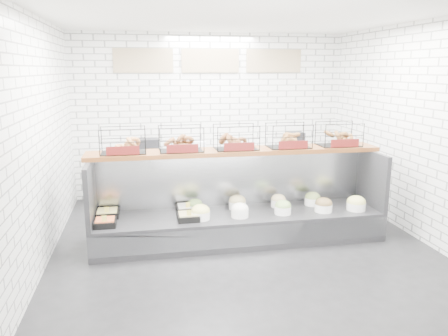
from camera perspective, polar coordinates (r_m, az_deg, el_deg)
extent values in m
plane|color=black|center=(5.98, 2.59, -10.39)|extent=(5.50, 5.50, 0.00)
cube|color=white|center=(8.24, -1.78, 6.86)|extent=(5.00, 0.02, 3.00)
cube|color=white|center=(5.54, -23.32, 2.90)|extent=(0.02, 5.50, 3.00)
cube|color=white|center=(6.61, 24.39, 4.25)|extent=(0.02, 5.50, 3.00)
cube|color=white|center=(5.53, 2.92, 19.51)|extent=(5.00, 5.50, 0.02)
cube|color=tan|center=(8.06, -10.49, 13.65)|extent=(1.05, 0.03, 0.42)
cube|color=tan|center=(8.16, -1.79, 13.83)|extent=(1.05, 0.03, 0.42)
cube|color=tan|center=(8.44, 6.52, 13.73)|extent=(1.05, 0.03, 0.42)
cube|color=black|center=(6.17, 1.96, -7.61)|extent=(4.00, 0.90, 0.40)
cube|color=#93969B|center=(5.77, 2.93, -8.90)|extent=(4.00, 0.03, 0.28)
cube|color=#93969B|center=(6.38, 1.18, -1.29)|extent=(4.00, 0.08, 0.80)
cube|color=black|center=(5.89, -17.07, -3.07)|extent=(0.06, 0.90, 0.80)
cube|color=black|center=(6.70, 18.67, -1.29)|extent=(0.06, 0.90, 0.80)
cube|color=black|center=(5.79, -15.26, -6.94)|extent=(0.27, 0.27, 0.08)
cube|color=#DB602E|center=(5.78, -15.28, -6.61)|extent=(0.23, 0.23, 0.04)
cube|color=#E7D650|center=(5.67, -15.38, -6.41)|extent=(0.06, 0.01, 0.08)
cube|color=black|center=(6.14, -14.98, -5.79)|extent=(0.30, 0.30, 0.08)
cube|color=#F3E57C|center=(6.13, -15.00, -5.48)|extent=(0.26, 0.26, 0.04)
cube|color=#E7D650|center=(6.02, -15.09, -5.29)|extent=(0.06, 0.01, 0.08)
cube|color=black|center=(5.83, -4.69, -6.40)|extent=(0.29, 0.29, 0.08)
cube|color=tan|center=(5.82, -4.70, -6.08)|extent=(0.24, 0.24, 0.04)
cube|color=#E7D650|center=(5.70, -4.60, -5.87)|extent=(0.06, 0.01, 0.08)
cube|color=black|center=(6.16, -4.83, -5.34)|extent=(0.30, 0.30, 0.08)
cube|color=white|center=(6.15, -4.83, -5.03)|extent=(0.25, 0.25, 0.04)
cube|color=#E7D650|center=(6.03, -4.74, -4.83)|extent=(0.06, 0.01, 0.08)
cylinder|color=white|center=(5.85, -3.09, -6.16)|extent=(0.26, 0.26, 0.11)
ellipsoid|color=#D5CE6D|center=(5.83, -3.09, -5.60)|extent=(0.25, 0.25, 0.18)
cylinder|color=white|center=(6.13, -3.82, -5.26)|extent=(0.22, 0.22, 0.11)
ellipsoid|color=#618242|center=(6.11, -3.82, -4.72)|extent=(0.22, 0.22, 0.15)
cylinder|color=white|center=(5.92, 2.08, -5.89)|extent=(0.24, 0.24, 0.11)
ellipsoid|color=white|center=(5.90, 2.09, -5.34)|extent=(0.23, 0.23, 0.16)
cylinder|color=white|center=(6.27, 1.75, -4.83)|extent=(0.25, 0.25, 0.11)
ellipsoid|color=tan|center=(6.25, 1.75, -4.30)|extent=(0.24, 0.24, 0.17)
cylinder|color=white|center=(6.10, 7.68, -5.45)|extent=(0.23, 0.23, 0.11)
ellipsoid|color=#769C4F|center=(6.08, 7.70, -4.91)|extent=(0.22, 0.22, 0.16)
cylinder|color=white|center=(6.39, 7.10, -4.56)|extent=(0.21, 0.21, 0.11)
ellipsoid|color=#D3BC82|center=(6.38, 7.12, -4.05)|extent=(0.21, 0.21, 0.15)
cylinder|color=white|center=(6.29, 12.85, -5.07)|extent=(0.25, 0.25, 0.11)
ellipsoid|color=brown|center=(6.28, 12.88, -4.55)|extent=(0.24, 0.24, 0.17)
cylinder|color=white|center=(6.56, 11.48, -4.27)|extent=(0.23, 0.23, 0.11)
ellipsoid|color=olive|center=(6.55, 11.50, -3.77)|extent=(0.22, 0.22, 0.16)
cylinder|color=white|center=(6.48, 16.86, -4.78)|extent=(0.27, 0.27, 0.11)
ellipsoid|color=#D5D26D|center=(6.47, 16.90, -4.28)|extent=(0.26, 0.26, 0.18)
cube|color=#512911|center=(6.10, 1.57, 2.20)|extent=(4.10, 0.50, 0.06)
cube|color=black|center=(5.94, -13.06, 3.53)|extent=(0.60, 0.38, 0.34)
cube|color=#53100F|center=(5.75, -13.07, 2.23)|extent=(0.42, 0.02, 0.11)
cube|color=black|center=(5.95, -5.66, 3.83)|extent=(0.60, 0.38, 0.34)
cube|color=#53100F|center=(5.77, -5.45, 2.54)|extent=(0.42, 0.02, 0.11)
cube|color=black|center=(6.07, 1.58, 4.06)|extent=(0.60, 0.38, 0.34)
cube|color=#53100F|center=(5.89, 2.00, 2.80)|extent=(0.42, 0.02, 0.11)
cube|color=black|center=(6.28, 8.45, 4.22)|extent=(0.60, 0.38, 0.34)
cube|color=#53100F|center=(6.11, 9.04, 3.01)|extent=(0.42, 0.02, 0.11)
cube|color=black|center=(6.57, 14.79, 4.31)|extent=(0.60, 0.38, 0.34)
cube|color=#53100F|center=(6.41, 15.52, 3.15)|extent=(0.42, 0.02, 0.11)
cube|color=#93969B|center=(8.10, -1.37, -0.78)|extent=(4.00, 0.60, 0.90)
cube|color=black|center=(7.92, -10.01, 2.92)|extent=(0.40, 0.30, 0.24)
cube|color=silver|center=(7.94, -3.76, 2.90)|extent=(0.35, 0.28, 0.18)
cylinder|color=orange|center=(8.13, 1.00, 3.30)|extent=(0.09, 0.09, 0.22)
cube|color=black|center=(8.32, 9.24, 3.63)|extent=(0.30, 0.30, 0.30)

